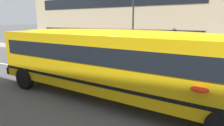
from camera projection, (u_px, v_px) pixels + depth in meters
name	position (u px, v px, depth m)	size (l,w,h in m)	color
ground_plane	(140.00, 89.00, 9.23)	(400.00, 400.00, 0.00)	#4C4C4F
sidewalk_far	(175.00, 62.00, 15.30)	(120.00, 3.00, 0.01)	gray
lane_centreline	(140.00, 89.00, 9.23)	(110.00, 0.16, 0.01)	silver
school_bus	(117.00, 59.00, 7.73)	(12.95, 3.27, 2.88)	yellow
street_lamp	(133.00, 7.00, 15.51)	(0.44, 0.44, 6.80)	#38383D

